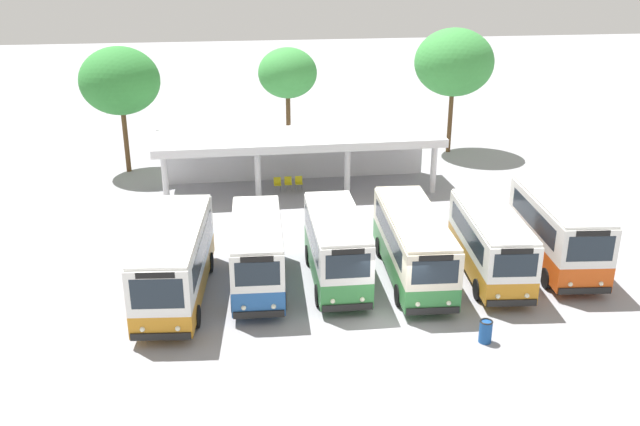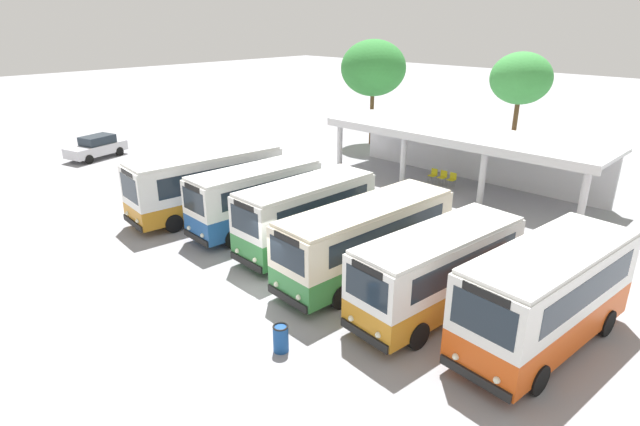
{
  "view_description": "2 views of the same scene",
  "coord_description": "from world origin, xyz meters",
  "px_view_note": "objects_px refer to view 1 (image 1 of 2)",
  "views": [
    {
      "loc": [
        -6.29,
        -22.95,
        13.78
      ],
      "look_at": [
        -1.77,
        7.96,
        1.73
      ],
      "focal_mm": 38.52,
      "sensor_mm": 36.0,
      "label": 1
    },
    {
      "loc": [
        13.25,
        -10.54,
        9.7
      ],
      "look_at": [
        -2.17,
        5.28,
        1.24
      ],
      "focal_mm": 28.85,
      "sensor_mm": 36.0,
      "label": 2
    }
  ],
  "objects_px": {
    "city_bus_second_in_row": "(257,252)",
    "city_bus_fifth_blue": "(490,242)",
    "city_bus_fourth_amber": "(413,243)",
    "city_bus_nearest_orange": "(175,259)",
    "waiting_chair_middle_seat": "(299,182)",
    "city_bus_far_end_green": "(558,229)",
    "waiting_chair_second_from_end": "(288,182)",
    "waiting_chair_end_by_column": "(277,183)",
    "city_bus_middle_cream": "(336,246)",
    "litter_bin_apron": "(486,331)"
  },
  "relations": [
    {
      "from": "waiting_chair_middle_seat",
      "to": "waiting_chair_end_by_column",
      "type": "bearing_deg",
      "value": -178.83
    },
    {
      "from": "city_bus_nearest_orange",
      "to": "city_bus_far_end_green",
      "type": "distance_m",
      "value": 17.14
    },
    {
      "from": "city_bus_fifth_blue",
      "to": "waiting_chair_end_by_column",
      "type": "bearing_deg",
      "value": 122.86
    },
    {
      "from": "city_bus_fourth_amber",
      "to": "city_bus_second_in_row",
      "type": "bearing_deg",
      "value": 179.88
    },
    {
      "from": "litter_bin_apron",
      "to": "city_bus_middle_cream",
      "type": "bearing_deg",
      "value": 129.55
    },
    {
      "from": "waiting_chair_middle_seat",
      "to": "city_bus_nearest_orange",
      "type": "bearing_deg",
      "value": -117.14
    },
    {
      "from": "city_bus_middle_cream",
      "to": "litter_bin_apron",
      "type": "height_order",
      "value": "city_bus_middle_cream"
    },
    {
      "from": "city_bus_nearest_orange",
      "to": "waiting_chair_middle_seat",
      "type": "distance_m",
      "value": 14.68
    },
    {
      "from": "city_bus_fourth_amber",
      "to": "city_bus_fifth_blue",
      "type": "xyz_separation_m",
      "value": [
        3.43,
        -0.35,
        -0.01
      ]
    },
    {
      "from": "city_bus_second_in_row",
      "to": "city_bus_fifth_blue",
      "type": "height_order",
      "value": "city_bus_second_in_row"
    },
    {
      "from": "city_bus_second_in_row",
      "to": "city_bus_far_end_green",
      "type": "height_order",
      "value": "city_bus_far_end_green"
    },
    {
      "from": "city_bus_fourth_amber",
      "to": "city_bus_far_end_green",
      "type": "relative_size",
      "value": 1.12
    },
    {
      "from": "city_bus_nearest_orange",
      "to": "city_bus_second_in_row",
      "type": "relative_size",
      "value": 1.21
    },
    {
      "from": "city_bus_middle_cream",
      "to": "waiting_chair_second_from_end",
      "type": "height_order",
      "value": "city_bus_middle_cream"
    },
    {
      "from": "city_bus_fourth_amber",
      "to": "waiting_chair_middle_seat",
      "type": "relative_size",
      "value": 9.51
    },
    {
      "from": "city_bus_middle_cream",
      "to": "waiting_chair_end_by_column",
      "type": "relative_size",
      "value": 7.78
    },
    {
      "from": "waiting_chair_end_by_column",
      "to": "city_bus_nearest_orange",
      "type": "bearing_deg",
      "value": -112.44
    },
    {
      "from": "city_bus_second_in_row",
      "to": "city_bus_fifth_blue",
      "type": "distance_m",
      "value": 10.29
    },
    {
      "from": "city_bus_second_in_row",
      "to": "city_bus_fifth_blue",
      "type": "relative_size",
      "value": 0.94
    },
    {
      "from": "city_bus_second_in_row",
      "to": "city_bus_fifth_blue",
      "type": "xyz_separation_m",
      "value": [
        10.28,
        -0.37,
        -0.04
      ]
    },
    {
      "from": "city_bus_nearest_orange",
      "to": "city_bus_fifth_blue",
      "type": "bearing_deg",
      "value": 0.28
    },
    {
      "from": "waiting_chair_second_from_end",
      "to": "litter_bin_apron",
      "type": "distance_m",
      "value": 19.08
    },
    {
      "from": "city_bus_nearest_orange",
      "to": "city_bus_second_in_row",
      "type": "xyz_separation_m",
      "value": [
        3.43,
        0.43,
        -0.08
      ]
    },
    {
      "from": "city_bus_fourth_amber",
      "to": "city_bus_fifth_blue",
      "type": "bearing_deg",
      "value": -5.87
    },
    {
      "from": "waiting_chair_end_by_column",
      "to": "litter_bin_apron",
      "type": "height_order",
      "value": "litter_bin_apron"
    },
    {
      "from": "city_bus_nearest_orange",
      "to": "waiting_chair_end_by_column",
      "type": "relative_size",
      "value": 9.56
    },
    {
      "from": "city_bus_second_in_row",
      "to": "city_bus_middle_cream",
      "type": "relative_size",
      "value": 1.01
    },
    {
      "from": "city_bus_nearest_orange",
      "to": "city_bus_middle_cream",
      "type": "xyz_separation_m",
      "value": [
        6.85,
        0.47,
        -0.04
      ]
    },
    {
      "from": "city_bus_second_in_row",
      "to": "city_bus_far_end_green",
      "type": "relative_size",
      "value": 0.93
    },
    {
      "from": "city_bus_fifth_blue",
      "to": "litter_bin_apron",
      "type": "relative_size",
      "value": 8.0
    },
    {
      "from": "city_bus_nearest_orange",
      "to": "city_bus_middle_cream",
      "type": "relative_size",
      "value": 1.23
    },
    {
      "from": "city_bus_nearest_orange",
      "to": "waiting_chair_middle_seat",
      "type": "height_order",
      "value": "city_bus_nearest_orange"
    },
    {
      "from": "city_bus_nearest_orange",
      "to": "city_bus_second_in_row",
      "type": "distance_m",
      "value": 3.46
    },
    {
      "from": "city_bus_fourth_amber",
      "to": "city_bus_far_end_green",
      "type": "xyz_separation_m",
      "value": [
        6.85,
        0.23,
        0.16
      ]
    },
    {
      "from": "litter_bin_apron",
      "to": "city_bus_fifth_blue",
      "type": "bearing_deg",
      "value": 67.96
    },
    {
      "from": "city_bus_far_end_green",
      "to": "waiting_chair_second_from_end",
      "type": "bearing_deg",
      "value": 131.95
    },
    {
      "from": "litter_bin_apron",
      "to": "city_bus_fourth_amber",
      "type": "bearing_deg",
      "value": 102.77
    },
    {
      "from": "city_bus_nearest_orange",
      "to": "city_bus_fourth_amber",
      "type": "xyz_separation_m",
      "value": [
        10.28,
        0.42,
        -0.11
      ]
    },
    {
      "from": "waiting_chair_end_by_column",
      "to": "waiting_chair_middle_seat",
      "type": "height_order",
      "value": "same"
    },
    {
      "from": "waiting_chair_end_by_column",
      "to": "waiting_chair_second_from_end",
      "type": "relative_size",
      "value": 1.0
    },
    {
      "from": "city_bus_nearest_orange",
      "to": "city_bus_fifth_blue",
      "type": "distance_m",
      "value": 13.71
    },
    {
      "from": "city_bus_second_in_row",
      "to": "waiting_chair_second_from_end",
      "type": "bearing_deg",
      "value": 78.38
    },
    {
      "from": "city_bus_nearest_orange",
      "to": "city_bus_far_end_green",
      "type": "relative_size",
      "value": 1.13
    },
    {
      "from": "city_bus_fourth_amber",
      "to": "city_bus_fifth_blue",
      "type": "relative_size",
      "value": 1.13
    },
    {
      "from": "city_bus_fourth_amber",
      "to": "waiting_chair_second_from_end",
      "type": "bearing_deg",
      "value": 108.69
    },
    {
      "from": "waiting_chair_end_by_column",
      "to": "litter_bin_apron",
      "type": "bearing_deg",
      "value": -71.21
    },
    {
      "from": "city_bus_fifth_blue",
      "to": "litter_bin_apron",
      "type": "bearing_deg",
      "value": -112.04
    },
    {
      "from": "city_bus_middle_cream",
      "to": "waiting_chair_middle_seat",
      "type": "relative_size",
      "value": 7.78
    },
    {
      "from": "city_bus_second_in_row",
      "to": "litter_bin_apron",
      "type": "xyz_separation_m",
      "value": [
        8.13,
        -5.67,
        -1.26
      ]
    },
    {
      "from": "city_bus_fourth_amber",
      "to": "city_bus_far_end_green",
      "type": "height_order",
      "value": "city_bus_far_end_green"
    }
  ]
}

